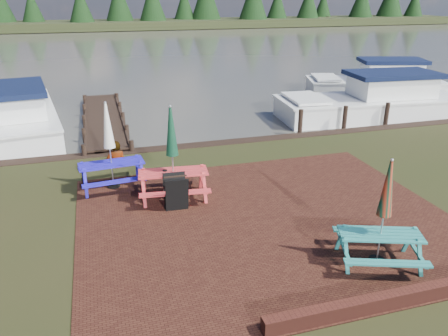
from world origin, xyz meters
TOP-DOWN VIEW (x-y plane):
  - ground at (0.00, 0.00)m, footprint 120.00×120.00m
  - paving at (0.00, 1.00)m, footprint 9.00×7.50m
  - brick_wall at (2.15, -2.42)m, footprint 6.21×1.79m
  - water at (0.00, 37.00)m, footprint 120.00×60.00m
  - far_treeline at (0.00, 66.00)m, footprint 120.00×10.00m
  - picnic_table_teal at (1.50, -1.34)m, footprint 2.03×1.92m
  - picnic_table_red at (-1.95, 2.88)m, footprint 2.00×1.82m
  - picnic_table_blue at (-3.49, 4.05)m, footprint 1.91×1.73m
  - chalkboard at (-2.02, 2.18)m, footprint 0.59×0.57m
  - jetty at (-3.50, 11.28)m, footprint 1.76×9.08m
  - boat_jetty at (-6.78, 11.15)m, footprint 3.79×8.12m
  - boat_near at (8.43, 9.11)m, footprint 8.62×3.61m
  - boat_far at (11.22, 12.90)m, footprint 7.64×4.55m
  - person at (-3.30, 5.65)m, footprint 0.63×0.41m

SIDE VIEW (x-z plane):
  - ground at x=0.00m, z-range 0.00..0.00m
  - water at x=0.00m, z-range -0.01..0.01m
  - paving at x=0.00m, z-range 0.00..0.02m
  - jetty at x=-3.50m, z-range -0.39..0.61m
  - brick_wall at x=2.15m, z-range 0.00..0.30m
  - boat_far at x=11.22m, z-range -0.65..1.60m
  - boat_jetty at x=-6.78m, z-range -0.66..1.61m
  - boat_near at x=8.43m, z-range -0.66..1.62m
  - chalkboard at x=-2.02m, z-range 0.02..0.95m
  - picnic_table_teal at x=1.50m, z-range -0.34..1.93m
  - person at x=-3.30m, z-range 0.00..1.71m
  - picnic_table_blue at x=-3.49m, z-range -0.37..2.10m
  - picnic_table_red at x=-1.95m, z-range -0.38..2.16m
  - far_treeline at x=0.00m, z-range -0.77..7.33m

